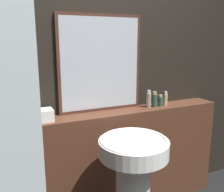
{
  "coord_description": "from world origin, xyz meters",
  "views": [
    {
      "loc": [
        -0.81,
        -0.54,
        1.56
      ],
      "look_at": [
        -0.02,
        1.22,
        1.12
      ],
      "focal_mm": 40.0,
      "sensor_mm": 36.0,
      "label": 1
    }
  ],
  "objects_px": {
    "shampoo_bottle": "(149,100)",
    "mirror": "(100,64)",
    "towel_stack": "(38,116)",
    "conditioner_bottle": "(155,100)",
    "lotion_bottle": "(160,101)",
    "pedestal_sink": "(133,181)",
    "body_wash_bottle": "(165,99)"
  },
  "relations": [
    {
      "from": "towel_stack",
      "to": "pedestal_sink",
      "type": "bearing_deg",
      "value": -40.27
    },
    {
      "from": "towel_stack",
      "to": "body_wash_bottle",
      "type": "bearing_deg",
      "value": 0.0
    },
    {
      "from": "pedestal_sink",
      "to": "towel_stack",
      "type": "bearing_deg",
      "value": 139.73
    },
    {
      "from": "shampoo_bottle",
      "to": "body_wash_bottle",
      "type": "relative_size",
      "value": 1.22
    },
    {
      "from": "lotion_bottle",
      "to": "towel_stack",
      "type": "bearing_deg",
      "value": -180.0
    },
    {
      "from": "body_wash_bottle",
      "to": "towel_stack",
      "type": "bearing_deg",
      "value": 180.0
    },
    {
      "from": "mirror",
      "to": "towel_stack",
      "type": "distance_m",
      "value": 0.66
    },
    {
      "from": "shampoo_bottle",
      "to": "pedestal_sink",
      "type": "bearing_deg",
      "value": -131.31
    },
    {
      "from": "towel_stack",
      "to": "conditioner_bottle",
      "type": "bearing_deg",
      "value": 0.0
    },
    {
      "from": "pedestal_sink",
      "to": "lotion_bottle",
      "type": "distance_m",
      "value": 0.84
    },
    {
      "from": "mirror",
      "to": "conditioner_bottle",
      "type": "distance_m",
      "value": 0.61
    },
    {
      "from": "towel_stack",
      "to": "lotion_bottle",
      "type": "bearing_deg",
      "value": 0.0
    },
    {
      "from": "shampoo_bottle",
      "to": "conditioner_bottle",
      "type": "xyz_separation_m",
      "value": [
        0.06,
        0.0,
        -0.01
      ]
    },
    {
      "from": "towel_stack",
      "to": "body_wash_bottle",
      "type": "height_order",
      "value": "body_wash_bottle"
    },
    {
      "from": "pedestal_sink",
      "to": "conditioner_bottle",
      "type": "height_order",
      "value": "conditioner_bottle"
    },
    {
      "from": "mirror",
      "to": "lotion_bottle",
      "type": "bearing_deg",
      "value": -9.32
    },
    {
      "from": "mirror",
      "to": "lotion_bottle",
      "type": "relative_size",
      "value": 7.64
    },
    {
      "from": "shampoo_bottle",
      "to": "mirror",
      "type": "bearing_deg",
      "value": 167.97
    },
    {
      "from": "conditioner_bottle",
      "to": "lotion_bottle",
      "type": "relative_size",
      "value": 1.33
    },
    {
      "from": "towel_stack",
      "to": "conditioner_bottle",
      "type": "height_order",
      "value": "conditioner_bottle"
    },
    {
      "from": "mirror",
      "to": "body_wash_bottle",
      "type": "xyz_separation_m",
      "value": [
        0.62,
        -0.09,
        -0.35
      ]
    },
    {
      "from": "mirror",
      "to": "body_wash_bottle",
      "type": "bearing_deg",
      "value": -8.46
    },
    {
      "from": "towel_stack",
      "to": "mirror",
      "type": "bearing_deg",
      "value": 9.56
    },
    {
      "from": "pedestal_sink",
      "to": "shampoo_bottle",
      "type": "height_order",
      "value": "shampoo_bottle"
    },
    {
      "from": "lotion_bottle",
      "to": "body_wash_bottle",
      "type": "height_order",
      "value": "body_wash_bottle"
    },
    {
      "from": "pedestal_sink",
      "to": "lotion_bottle",
      "type": "height_order",
      "value": "lotion_bottle"
    },
    {
      "from": "mirror",
      "to": "conditioner_bottle",
      "type": "height_order",
      "value": "mirror"
    },
    {
      "from": "lotion_bottle",
      "to": "conditioner_bottle",
      "type": "bearing_deg",
      "value": -180.0
    },
    {
      "from": "body_wash_bottle",
      "to": "conditioner_bottle",
      "type": "bearing_deg",
      "value": 180.0
    },
    {
      "from": "pedestal_sink",
      "to": "conditioner_bottle",
      "type": "bearing_deg",
      "value": 44.6
    },
    {
      "from": "mirror",
      "to": "towel_stack",
      "type": "xyz_separation_m",
      "value": [
        -0.55,
        -0.09,
        -0.36
      ]
    },
    {
      "from": "pedestal_sink",
      "to": "mirror",
      "type": "distance_m",
      "value": 0.97
    }
  ]
}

